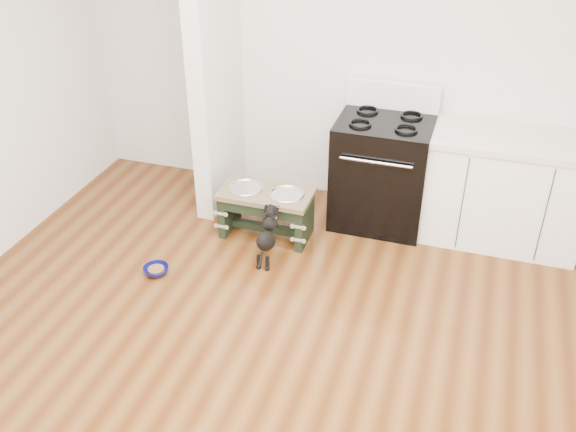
# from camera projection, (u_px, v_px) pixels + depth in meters

# --- Properties ---
(ground) EXTENTS (5.00, 5.00, 0.00)m
(ground) POSITION_uv_depth(u_px,v_px,m) (269.00, 392.00, 3.89)
(ground) COLOR #4C250D
(ground) RESTS_ON ground
(room_shell) EXTENTS (5.00, 5.00, 5.00)m
(room_shell) POSITION_uv_depth(u_px,v_px,m) (263.00, 151.00, 3.03)
(room_shell) COLOR silver
(room_shell) RESTS_ON ground
(partition_wall) EXTENTS (0.15, 0.80, 2.70)m
(partition_wall) POSITION_uv_depth(u_px,v_px,m) (214.00, 52.00, 5.17)
(partition_wall) COLOR silver
(partition_wall) RESTS_ON ground
(oven_range) EXTENTS (0.76, 0.69, 1.14)m
(oven_range) POSITION_uv_depth(u_px,v_px,m) (382.00, 170.00, 5.31)
(oven_range) COLOR black
(oven_range) RESTS_ON ground
(cabinet_run) EXTENTS (1.24, 0.64, 0.91)m
(cabinet_run) POSITION_uv_depth(u_px,v_px,m) (504.00, 189.00, 5.09)
(cabinet_run) COLOR white
(cabinet_run) RESTS_ON ground
(dog_feeder) EXTENTS (0.75, 0.40, 0.43)m
(dog_feeder) POSITION_uv_depth(u_px,v_px,m) (266.00, 204.00, 5.20)
(dog_feeder) COLOR black
(dog_feeder) RESTS_ON ground
(puppy) EXTENTS (0.13, 0.38, 0.46)m
(puppy) POSITION_uv_depth(u_px,v_px,m) (267.00, 234.00, 4.91)
(puppy) COLOR black
(puppy) RESTS_ON ground
(floor_bowl) EXTENTS (0.25, 0.25, 0.06)m
(floor_bowl) POSITION_uv_depth(u_px,v_px,m) (156.00, 270.00, 4.88)
(floor_bowl) COLOR #0D0D5D
(floor_bowl) RESTS_ON ground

